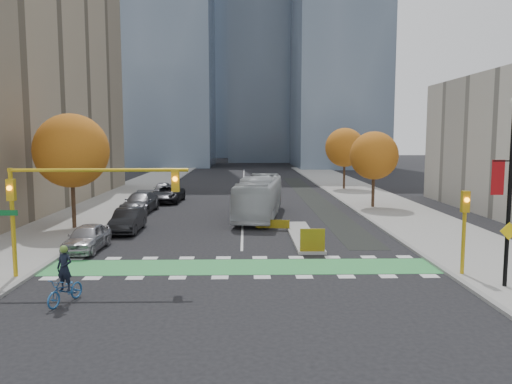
{
  "coord_description": "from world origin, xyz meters",
  "views": [
    {
      "loc": [
        0.2,
        -23.38,
        6.65
      ],
      "look_at": [
        0.92,
        9.04,
        3.0
      ],
      "focal_mm": 35.0,
      "sensor_mm": 36.0,
      "label": 1
    }
  ],
  "objects_px": {
    "tree_east_near": "(374,156)",
    "parked_car_d": "(168,194)",
    "parked_car_a": "(87,238)",
    "parked_car_e": "(162,189)",
    "tree_east_far": "(345,147)",
    "cyclist": "(65,284)",
    "tree_west": "(71,151)",
    "parked_car_c": "(140,202)",
    "banner_lamppost": "(510,184)",
    "parked_car_b": "(128,220)",
    "traffic_signal_west": "(68,193)",
    "traffic_signal_east": "(464,220)",
    "bus": "(259,197)",
    "hazard_board": "(312,240)"
  },
  "relations": [
    {
      "from": "cyclist",
      "to": "parked_car_b",
      "type": "distance_m",
      "value": 15.02
    },
    {
      "from": "traffic_signal_east",
      "to": "parked_car_d",
      "type": "distance_m",
      "value": 32.72
    },
    {
      "from": "parked_car_d",
      "to": "tree_east_near",
      "type": "bearing_deg",
      "value": -10.31
    },
    {
      "from": "traffic_signal_east",
      "to": "tree_west",
      "type": "bearing_deg",
      "value": 150.93
    },
    {
      "from": "parked_car_a",
      "to": "parked_car_b",
      "type": "relative_size",
      "value": 0.93
    },
    {
      "from": "parked_car_b",
      "to": "parked_car_c",
      "type": "relative_size",
      "value": 0.83
    },
    {
      "from": "tree_west",
      "to": "tree_east_near",
      "type": "bearing_deg",
      "value": 22.62
    },
    {
      "from": "traffic_signal_west",
      "to": "parked_car_e",
      "type": "bearing_deg",
      "value": 91.89
    },
    {
      "from": "tree_east_near",
      "to": "traffic_signal_west",
      "type": "bearing_deg",
      "value": -131.52
    },
    {
      "from": "tree_east_far",
      "to": "banner_lamppost",
      "type": "xyz_separation_m",
      "value": [
        -1.0,
        -40.5,
        -0.63
      ]
    },
    {
      "from": "bus",
      "to": "parked_car_d",
      "type": "height_order",
      "value": "bus"
    },
    {
      "from": "tree_east_near",
      "to": "tree_east_far",
      "type": "distance_m",
      "value": 16.01
    },
    {
      "from": "tree_west",
      "to": "tree_east_far",
      "type": "bearing_deg",
      "value": 46.7
    },
    {
      "from": "tree_east_far",
      "to": "traffic_signal_west",
      "type": "distance_m",
      "value": 43.61
    },
    {
      "from": "traffic_signal_east",
      "to": "parked_car_e",
      "type": "bearing_deg",
      "value": 120.96
    },
    {
      "from": "banner_lamppost",
      "to": "parked_car_c",
      "type": "distance_m",
      "value": 30.79
    },
    {
      "from": "parked_car_a",
      "to": "parked_car_b",
      "type": "bearing_deg",
      "value": 81.5
    },
    {
      "from": "tree_east_near",
      "to": "parked_car_b",
      "type": "relative_size",
      "value": 1.44
    },
    {
      "from": "parked_car_c",
      "to": "hazard_board",
      "type": "bearing_deg",
      "value": -46.83
    },
    {
      "from": "traffic_signal_west",
      "to": "parked_car_c",
      "type": "relative_size",
      "value": 1.44
    },
    {
      "from": "parked_car_b",
      "to": "tree_east_far",
      "type": "bearing_deg",
      "value": 52.64
    },
    {
      "from": "traffic_signal_west",
      "to": "parked_car_d",
      "type": "bearing_deg",
      "value": 89.33
    },
    {
      "from": "tree_east_far",
      "to": "parked_car_e",
      "type": "distance_m",
      "value": 22.77
    },
    {
      "from": "tree_east_far",
      "to": "traffic_signal_west",
      "type": "bearing_deg",
      "value": -117.95
    },
    {
      "from": "traffic_signal_east",
      "to": "parked_car_c",
      "type": "height_order",
      "value": "traffic_signal_east"
    },
    {
      "from": "banner_lamppost",
      "to": "bus",
      "type": "relative_size",
      "value": 0.69
    },
    {
      "from": "tree_east_far",
      "to": "parked_car_a",
      "type": "distance_m",
      "value": 39.36
    },
    {
      "from": "hazard_board",
      "to": "parked_car_e",
      "type": "relative_size",
      "value": 0.31
    },
    {
      "from": "parked_car_c",
      "to": "parked_car_d",
      "type": "xyz_separation_m",
      "value": [
        1.39,
        6.52,
        -0.03
      ]
    },
    {
      "from": "traffic_signal_east",
      "to": "cyclist",
      "type": "relative_size",
      "value": 1.73
    },
    {
      "from": "tree_east_near",
      "to": "parked_car_b",
      "type": "height_order",
      "value": "tree_east_near"
    },
    {
      "from": "tree_east_far",
      "to": "parked_car_a",
      "type": "xyz_separation_m",
      "value": [
        -21.5,
        -32.67,
        -4.46
      ]
    },
    {
      "from": "tree_east_far",
      "to": "cyclist",
      "type": "height_order",
      "value": "tree_east_far"
    },
    {
      "from": "banner_lamppost",
      "to": "cyclist",
      "type": "relative_size",
      "value": 3.5
    },
    {
      "from": "banner_lamppost",
      "to": "parked_car_c",
      "type": "bearing_deg",
      "value": 132.13
    },
    {
      "from": "parked_car_b",
      "to": "parked_car_c",
      "type": "xyz_separation_m",
      "value": [
        -1.04,
        9.13,
        0.05
      ]
    },
    {
      "from": "tree_east_near",
      "to": "parked_car_d",
      "type": "relative_size",
      "value": 1.19
    },
    {
      "from": "traffic_signal_east",
      "to": "parked_car_b",
      "type": "distance_m",
      "value": 21.85
    },
    {
      "from": "parked_car_a",
      "to": "parked_car_e",
      "type": "relative_size",
      "value": 1.01
    },
    {
      "from": "cyclist",
      "to": "parked_car_a",
      "type": "xyz_separation_m",
      "value": [
        -2.04,
        9.28,
        -0.01
      ]
    },
    {
      "from": "traffic_signal_east",
      "to": "bus",
      "type": "relative_size",
      "value": 0.34
    },
    {
      "from": "bus",
      "to": "parked_car_b",
      "type": "relative_size",
      "value": 2.45
    },
    {
      "from": "parked_car_d",
      "to": "bus",
      "type": "bearing_deg",
      "value": -43.63
    },
    {
      "from": "tree_west",
      "to": "cyclist",
      "type": "relative_size",
      "value": 3.47
    },
    {
      "from": "parked_car_c",
      "to": "banner_lamppost",
      "type": "bearing_deg",
      "value": -43.86
    },
    {
      "from": "traffic_signal_west",
      "to": "cyclist",
      "type": "distance_m",
      "value": 4.83
    },
    {
      "from": "parked_car_c",
      "to": "parked_car_d",
      "type": "height_order",
      "value": "parked_car_c"
    },
    {
      "from": "parked_car_b",
      "to": "traffic_signal_east",
      "type": "bearing_deg",
      "value": -32.18
    },
    {
      "from": "tree_west",
      "to": "hazard_board",
      "type": "bearing_deg",
      "value": -25.99
    },
    {
      "from": "tree_west",
      "to": "bus",
      "type": "bearing_deg",
      "value": 21.09
    }
  ]
}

